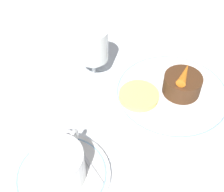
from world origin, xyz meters
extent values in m
plane|color=white|center=(0.00, 0.00, 0.00)|extent=(3.00, 3.00, 0.00)
cylinder|color=white|center=(0.02, -0.02, 0.01)|extent=(0.23, 0.23, 0.01)
torus|color=#8CB2D1|center=(0.02, -0.02, 0.01)|extent=(0.22, 0.22, 0.00)
cylinder|color=white|center=(-0.21, 0.11, 0.01)|extent=(0.15, 0.15, 0.01)
torus|color=#8CB2D1|center=(-0.21, 0.11, 0.01)|extent=(0.14, 0.14, 0.00)
cylinder|color=white|center=(-0.21, 0.11, 0.04)|extent=(0.08, 0.08, 0.06)
cylinder|color=brown|center=(-0.21, 0.11, 0.04)|extent=(0.07, 0.07, 0.05)
torus|color=white|center=(-0.16, 0.11, 0.04)|extent=(0.03, 0.01, 0.04)
cube|color=silver|center=(-0.17, 0.08, 0.01)|extent=(0.06, 0.08, 0.00)
ellipsoid|color=silver|center=(-0.14, 0.13, 0.01)|extent=(0.03, 0.03, 0.00)
cylinder|color=silver|center=(0.03, 0.15, 0.00)|extent=(0.06, 0.06, 0.01)
cylinder|color=silver|center=(0.03, 0.15, 0.02)|extent=(0.01, 0.01, 0.04)
cylinder|color=silver|center=(0.03, 0.15, 0.07)|extent=(0.06, 0.06, 0.07)
cylinder|color=maroon|center=(0.03, 0.15, 0.06)|extent=(0.05, 0.05, 0.04)
cube|color=silver|center=(-0.15, -0.03, 0.00)|extent=(0.03, 0.14, 0.01)
cube|color=silver|center=(-0.14, 0.07, 0.00)|extent=(0.03, 0.05, 0.01)
cylinder|color=#4C2D19|center=(0.03, -0.03, 0.03)|extent=(0.07, 0.07, 0.04)
cone|color=orange|center=(0.03, -0.03, 0.06)|extent=(0.06, 0.02, 0.02)
cylinder|color=#EFE075|center=(-0.01, 0.04, 0.02)|extent=(0.08, 0.08, 0.01)
camera|label=1|loc=(-0.41, -0.05, 0.45)|focal=50.00mm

